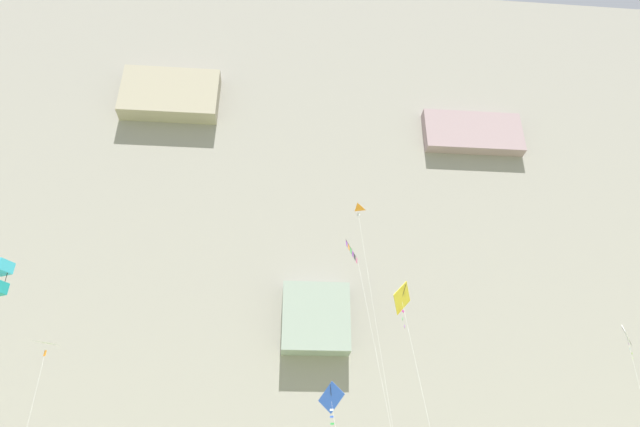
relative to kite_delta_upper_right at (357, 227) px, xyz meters
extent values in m
cube|color=gray|center=(-2.40, 35.26, 16.45)|extent=(180.00, 28.52, 81.42)
cube|color=gray|center=(-23.96, 20.56, 30.74)|extent=(13.96, 4.34, 8.31)
cube|color=gray|center=(-2.40, 20.39, -2.59)|extent=(8.15, 3.99, 8.46)
cube|color=gray|center=(21.18, 20.98, 26.76)|extent=(14.83, 3.54, 6.79)
pyramid|color=orange|center=(-0.15, 0.25, 1.35)|extent=(1.36, 1.45, 0.34)
cube|color=white|center=(0.15, 0.03, 1.32)|extent=(0.34, 0.26, 0.41)
cylinder|color=silver|center=(1.12, -2.00, -11.41)|extent=(1.95, 4.07, 25.46)
cube|color=#38B2D1|center=(-16.73, -25.89, -15.23)|extent=(0.80, 0.80, 0.42)
cylinder|color=black|center=(-16.46, -25.89, -15.61)|extent=(0.02, 0.02, 1.12)
cube|color=blue|center=(-2.97, -4.34, -15.85)|extent=(1.80, 1.43, 2.13)
cylinder|color=black|center=(-2.97, -4.34, -15.85)|extent=(0.27, 0.78, 1.68)
cube|color=white|center=(-2.96, -4.34, -16.68)|extent=(0.26, 0.12, 0.13)
cube|color=blue|center=(-2.96, -4.34, -17.14)|extent=(0.24, 0.16, 0.13)
cube|color=green|center=(-2.93, -4.34, -17.60)|extent=(0.26, 0.12, 0.13)
cylinder|color=black|center=(-0.09, 3.37, -0.78)|extent=(1.78, 4.63, 0.03)
cube|color=pink|center=(0.65, 5.29, -1.07)|extent=(0.23, 0.46, 0.52)
cube|color=black|center=(0.35, 4.52, -1.07)|extent=(0.21, 0.45, 0.52)
cube|color=purple|center=(0.06, 3.75, -1.07)|extent=(0.22, 0.46, 0.52)
cube|color=green|center=(-0.23, 2.98, -1.07)|extent=(0.23, 0.46, 0.52)
cube|color=orange|center=(-0.53, 2.21, -1.07)|extent=(0.22, 0.46, 0.52)
cube|color=purple|center=(-0.82, 1.44, -1.07)|extent=(0.24, 0.47, 0.52)
cylinder|color=silver|center=(1.66, 1.54, -12.46)|extent=(1.76, 8.28, 23.36)
pyramid|color=white|center=(-26.01, 2.72, -11.16)|extent=(2.16, 2.06, 0.27)
cube|color=orange|center=(-26.38, 3.19, -11.33)|extent=(0.36, 0.43, 0.55)
cube|color=white|center=(20.53, -3.97, -10.80)|extent=(1.06, 1.46, 1.75)
cylinder|color=black|center=(20.53, -3.97, -10.80)|extent=(0.34, 0.17, 1.42)
cube|color=purple|center=(20.54, -3.97, -11.46)|extent=(0.14, 0.18, 0.10)
cube|color=#38B2D1|center=(20.51, -3.97, -11.82)|extent=(0.12, 0.19, 0.10)
cube|color=#8CCC33|center=(20.58, -3.97, -12.19)|extent=(0.09, 0.20, 0.10)
cube|color=#8CCC33|center=(20.55, -3.97, -12.55)|extent=(0.14, 0.18, 0.10)
cube|color=yellow|center=(0.91, -11.63, -10.87)|extent=(1.53, 1.92, 2.32)
cylinder|color=black|center=(0.91, -11.63, -10.87)|extent=(0.68, 0.29, 1.86)
cube|color=#CC3399|center=(0.91, -11.63, -11.76)|extent=(0.18, 0.25, 0.14)
cube|color=green|center=(0.85, -11.63, -12.26)|extent=(0.10, 0.28, 0.14)
cube|color=purple|center=(0.95, -11.63, -12.75)|extent=(0.10, 0.28, 0.14)
cylinder|color=silver|center=(1.39, -13.18, -17.66)|extent=(0.99, 3.13, 12.98)
camera|label=1|loc=(-6.96, -44.55, -22.61)|focal=30.74mm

